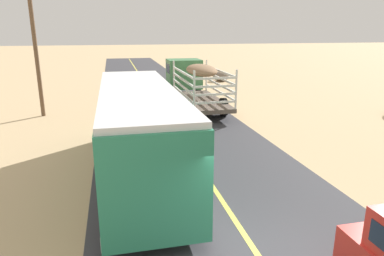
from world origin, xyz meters
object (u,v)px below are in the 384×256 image
(livestock_truck, at_px, (190,78))
(bus, at_px, (139,130))
(boulder_mid_field, at_px, (221,76))
(power_pole_mid, at_px, (35,42))

(livestock_truck, relative_size, bus, 0.97)
(livestock_truck, xyz_separation_m, boulder_mid_field, (5.48, 9.93, -1.30))
(power_pole_mid, relative_size, boulder_mid_field, 4.92)
(livestock_truck, height_order, power_pole_mid, power_pole_mid)
(bus, relative_size, boulder_mid_field, 5.97)
(power_pole_mid, bearing_deg, livestock_truck, 11.58)
(livestock_truck, relative_size, boulder_mid_field, 5.79)
(bus, bearing_deg, boulder_mid_field, 65.79)
(power_pole_mid, distance_m, boulder_mid_field, 19.70)
(livestock_truck, height_order, bus, bus)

